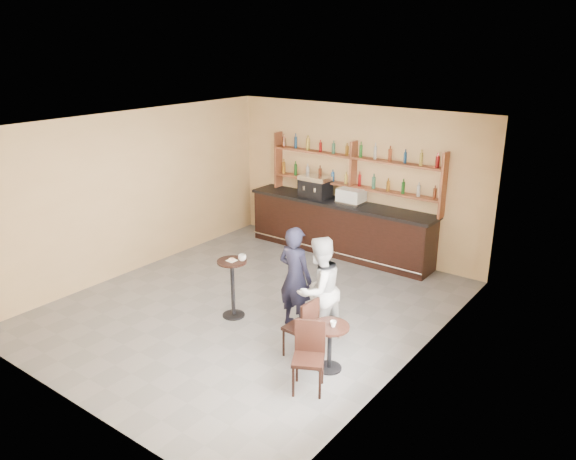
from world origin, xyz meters
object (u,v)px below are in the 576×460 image
Objects in this scene: chair_south at (308,359)px; patron_second at (319,290)px; espresso_machine at (315,186)px; chair_west at (300,327)px; pastry_case at (351,196)px; bar_counter at (340,228)px; pedestal_table at (233,289)px; cafe_table at (329,347)px; man_main at (295,277)px.

chair_south is 0.56× the size of patron_second.
chair_west is (2.42, -3.94, -0.94)m from espresso_machine.
pastry_case is at bearing -144.34° from patron_second.
bar_counter is 6.53× the size of espresso_machine.
bar_counter is 5.17m from chair_south.
pedestal_table reaches higher than cafe_table.
chair_south is at bearing 134.03° from man_main.
chair_south is at bearing 40.52° from patron_second.
cafe_table is at bearing 56.86° from patron_second.
pastry_case is 4.60m from cafe_table.
bar_counter is 3.81m from patron_second.
bar_counter is 4.62m from cafe_table.
man_main is 1.47m from cafe_table.
chair_west is 0.68m from patron_second.
espresso_machine is (-0.66, 0.00, 0.82)m from bar_counter.
pastry_case is 3.40m from man_main.
chair_south reaches higher than cafe_table.
man_main reaches higher than cafe_table.
chair_south is (2.36, -4.59, -0.11)m from bar_counter.
pedestal_table is at bearing -82.15° from pastry_case.
chair_south is (3.02, -4.59, -0.93)m from espresso_machine.
cafe_table is at bearing -10.12° from pedestal_table.
pedestal_table is at bearing 21.75° from man_main.
bar_counter is 1.05m from espresso_machine.
chair_west is 0.98× the size of chair_south.
espresso_machine is 0.39× the size of patron_second.
espresso_machine is at bearing 126.66° from cafe_table.
chair_west is at bearing -11.75° from pedestal_table.
bar_counter is 3.45m from man_main.
pedestal_table is at bearing -98.89° from chair_west.
bar_counter is at bearing -140.72° from patron_second.
pastry_case reaches higher than bar_counter.
man_main is (1.03, 0.36, 0.35)m from pedestal_table.
chair_south is (1.20, -1.35, -0.38)m from man_main.
bar_counter is 2.53× the size of man_main.
patron_second is (1.59, 0.22, 0.34)m from pedestal_table.
patron_second is (0.56, -0.15, -0.01)m from man_main.
pedestal_table is at bearing -87.90° from bar_counter.
pastry_case reaches higher than pedestal_table.
patron_second is (-0.65, 1.21, 0.37)m from chair_south.
pedestal_table is 1.64m from patron_second.
bar_counter is 0.79m from pastry_case.
patron_second is at bearing -172.44° from chair_west.
man_main reaches higher than bar_counter.
bar_counter is 6.23× the size of cafe_table.
pastry_case is at bearing -156.26° from chair_west.
pedestal_table is 2.22m from cafe_table.
man_main is at bearing 146.85° from cafe_table.
man_main reaches higher than chair_south.
man_main is 0.57m from patron_second.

